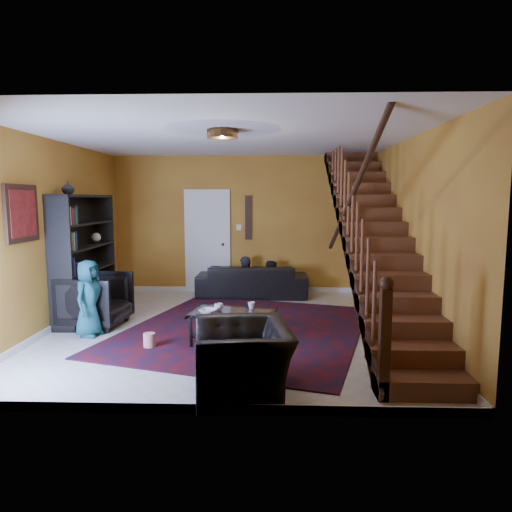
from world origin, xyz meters
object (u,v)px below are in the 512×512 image
(armchair_left, at_px, (96,300))
(sofa, at_px, (252,280))
(bookshelf, at_px, (85,259))
(armchair_right, at_px, (242,359))
(coffee_table, at_px, (232,325))

(armchair_left, bearing_deg, sofa, -39.63)
(bookshelf, bearing_deg, armchair_left, -55.59)
(bookshelf, distance_m, armchair_left, 0.84)
(bookshelf, height_order, sofa, bookshelf)
(armchair_right, bearing_deg, armchair_left, -143.44)
(sofa, bearing_deg, bookshelf, 33.28)
(bookshelf, bearing_deg, coffee_table, -26.26)
(sofa, xyz_separation_m, armchair_left, (-2.29, -2.22, 0.09))
(sofa, relative_size, armchair_right, 2.05)
(armchair_left, height_order, armchair_right, armchair_left)
(sofa, height_order, armchair_left, armchair_left)
(sofa, xyz_separation_m, coffee_table, (-0.15, -2.93, -0.08))
(armchair_right, bearing_deg, coffee_table, 179.31)
(coffee_table, bearing_deg, armchair_left, 161.56)
(armchair_left, bearing_deg, coffee_table, -102.11)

